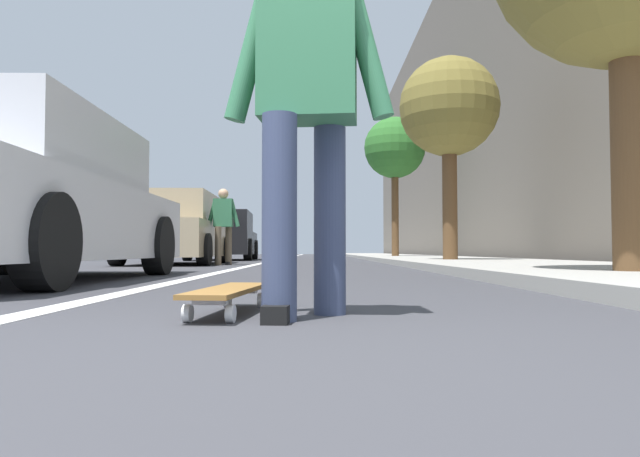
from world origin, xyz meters
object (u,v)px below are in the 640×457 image
object	(u,v)px
skateboard	(229,293)
parked_car_mid	(176,231)
parked_car_far	(223,237)
traffic_light	(276,182)
skater_person	(307,93)
parked_car_near	(18,201)
street_tree_far	(395,149)
pedestrian_distant	(223,221)
street_tree_mid	(449,109)

from	to	relation	value
skateboard	parked_car_mid	xyz separation A→B (m)	(9.36, 2.58, 0.60)
parked_car_far	traffic_light	bearing A→B (deg)	-15.14
skater_person	parked_car_near	bearing A→B (deg)	43.61
skateboard	street_tree_far	distance (m)	17.87
parked_car_mid	parked_car_far	world-z (taller)	parked_car_far
traffic_light	pedestrian_distant	distance (m)	11.19
skateboard	parked_car_far	world-z (taller)	parked_car_far
street_tree_mid	parked_car_mid	bearing A→B (deg)	86.34
parked_car_near	street_tree_far	bearing A→B (deg)	-20.52
parked_car_near	parked_car_mid	bearing A→B (deg)	1.95
traffic_light	pedestrian_distant	size ratio (longest dim) A/B	2.88
skateboard	street_tree_mid	size ratio (longest dim) A/B	0.20
parked_car_near	parked_car_far	xyz separation A→B (m)	(12.30, 0.17, -0.02)
skateboard	parked_car_mid	distance (m)	9.73
parked_car_mid	street_tree_mid	world-z (taller)	street_tree_mid
skateboard	skater_person	distance (m)	0.92
parked_car_far	street_tree_far	world-z (taller)	street_tree_far
skater_person	traffic_light	xyz separation A→B (m)	(19.77, 1.62, 2.05)
skateboard	pedestrian_distant	world-z (taller)	pedestrian_distant
street_tree_mid	pedestrian_distant	bearing A→B (deg)	94.60
skater_person	parked_car_mid	distance (m)	9.96
parked_car_near	street_tree_mid	size ratio (longest dim) A/B	1.05
street_tree_mid	skateboard	bearing A→B (deg)	161.15
parked_car_near	street_tree_mid	world-z (taller)	street_tree_mid
skater_person	parked_car_far	xyz separation A→B (m)	(15.14, 2.87, -0.23)
skateboard	parked_car_far	xyz separation A→B (m)	(14.99, 2.53, 0.62)
skateboard	pedestrian_distant	distance (m)	8.79
traffic_light	street_tree_mid	xyz separation A→B (m)	(-10.62, -4.35, 0.19)
street_tree_far	skateboard	bearing A→B (deg)	169.86
skateboard	street_tree_mid	xyz separation A→B (m)	(9.00, -3.07, 3.09)
skater_person	street_tree_far	world-z (taller)	street_tree_far
skateboard	traffic_light	distance (m)	19.88
parked_car_far	pedestrian_distant	world-z (taller)	pedestrian_distant
parked_car_far	traffic_light	world-z (taller)	traffic_light
street_tree_mid	pedestrian_distant	xyz separation A→B (m)	(-0.37, 4.54, -2.32)
skateboard	parked_car_far	distance (m)	15.21
skateboard	parked_car_near	distance (m)	3.63
pedestrian_distant	street_tree_far	bearing A→B (deg)	-27.96
parked_car_mid	traffic_light	xyz separation A→B (m)	(10.26, -1.31, 2.29)
traffic_light	pedestrian_distant	world-z (taller)	traffic_light
street_tree_far	street_tree_mid	bearing A→B (deg)	-180.00
parked_car_far	traffic_light	size ratio (longest dim) A/B	1.01
parked_car_near	street_tree_mid	xyz separation A→B (m)	(6.32, -5.43, 2.45)
parked_car_mid	pedestrian_distant	world-z (taller)	pedestrian_distant
pedestrian_distant	parked_car_far	bearing A→B (deg)	9.47
street_tree_far	parked_car_mid	bearing A→B (deg)	144.15
parked_car_mid	pedestrian_distant	size ratio (longest dim) A/B	2.74
parked_car_mid	pedestrian_distant	distance (m)	1.34
parked_car_near	skateboard	bearing A→B (deg)	-138.76
street_tree_mid	pedestrian_distant	size ratio (longest dim) A/B	2.83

